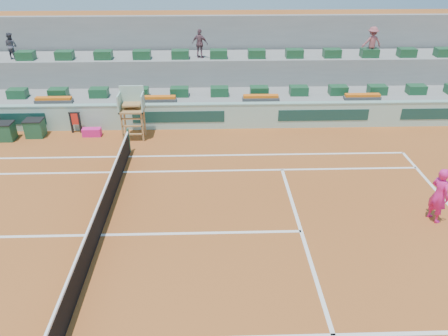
{
  "coord_description": "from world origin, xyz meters",
  "views": [
    {
      "loc": [
        3.57,
        -11.25,
        8.47
      ],
      "look_at": [
        4.0,
        2.5,
        1.0
      ],
      "focal_mm": 35.0,
      "sensor_mm": 36.0,
      "label": 1
    }
  ],
  "objects_px": {
    "player_bag": "(92,132)",
    "tennis_player": "(439,195)",
    "umpire_chair": "(132,106)",
    "drink_cooler_a": "(35,128)"
  },
  "relations": [
    {
      "from": "umpire_chair",
      "to": "tennis_player",
      "type": "relative_size",
      "value": 1.05
    },
    {
      "from": "tennis_player",
      "to": "umpire_chair",
      "type": "bearing_deg",
      "value": 147.44
    },
    {
      "from": "player_bag",
      "to": "tennis_player",
      "type": "relative_size",
      "value": 0.37
    },
    {
      "from": "player_bag",
      "to": "tennis_player",
      "type": "xyz_separation_m",
      "value": [
        12.96,
        -7.18,
        0.77
      ]
    },
    {
      "from": "umpire_chair",
      "to": "tennis_player",
      "type": "xyz_separation_m",
      "value": [
        10.92,
        -6.97,
        -0.58
      ]
    },
    {
      "from": "umpire_chair",
      "to": "drink_cooler_a",
      "type": "distance_m",
      "value": 4.79
    },
    {
      "from": "player_bag",
      "to": "umpire_chair",
      "type": "xyz_separation_m",
      "value": [
        2.04,
        -0.21,
        1.35
      ]
    },
    {
      "from": "player_bag",
      "to": "drink_cooler_a",
      "type": "xyz_separation_m",
      "value": [
        -2.61,
        0.04,
        0.23
      ]
    },
    {
      "from": "umpire_chair",
      "to": "player_bag",
      "type": "bearing_deg",
      "value": 174.07
    },
    {
      "from": "player_bag",
      "to": "tennis_player",
      "type": "height_order",
      "value": "tennis_player"
    }
  ]
}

